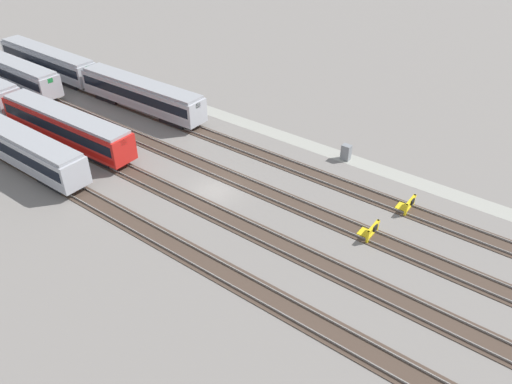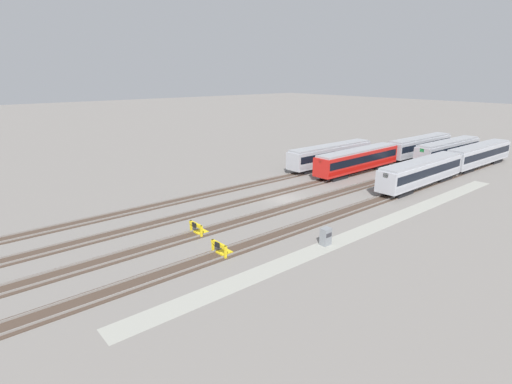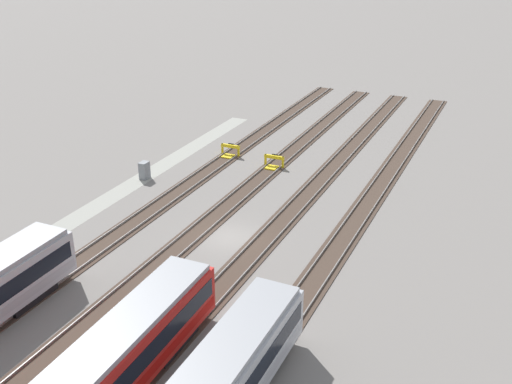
{
  "view_description": "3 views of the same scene",
  "coord_description": "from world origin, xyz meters",
  "px_view_note": "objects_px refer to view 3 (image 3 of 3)",
  "views": [
    {
      "loc": [
        -25.67,
        27.82,
        25.71
      ],
      "look_at": [
        -4.69,
        0.0,
        1.8
      ],
      "focal_mm": 35.0,
      "sensor_mm": 36.0,
      "label": 1
    },
    {
      "loc": [
        -33.0,
        -33.51,
        14.86
      ],
      "look_at": [
        -4.69,
        0.0,
        1.8
      ],
      "focal_mm": 28.0,
      "sensor_mm": 36.0,
      "label": 2
    },
    {
      "loc": [
        34.75,
        18.3,
        21.38
      ],
      "look_at": [
        -4.69,
        0.0,
        1.8
      ],
      "focal_mm": 42.0,
      "sensor_mm": 36.0,
      "label": 3
    }
  ],
  "objects_px": {
    "bumper_stop_nearest_track": "(229,151)",
    "bumper_stop_near_inner_track": "(273,163)",
    "subway_car_front_row_leftmost": "(99,379)",
    "electrical_cabinet": "(144,170)"
  },
  "relations": [
    {
      "from": "bumper_stop_near_inner_track",
      "to": "electrical_cabinet",
      "type": "height_order",
      "value": "electrical_cabinet"
    },
    {
      "from": "bumper_stop_nearest_track",
      "to": "electrical_cabinet",
      "type": "relative_size",
      "value": 1.25
    },
    {
      "from": "bumper_stop_nearest_track",
      "to": "electrical_cabinet",
      "type": "xyz_separation_m",
      "value": [
        8.35,
        -4.42,
        0.29
      ]
    },
    {
      "from": "subway_car_front_row_leftmost",
      "to": "electrical_cabinet",
      "type": "bearing_deg",
      "value": -149.36
    },
    {
      "from": "subway_car_front_row_leftmost",
      "to": "electrical_cabinet",
      "type": "distance_m",
      "value": 28.96
    },
    {
      "from": "bumper_stop_nearest_track",
      "to": "bumper_stop_near_inner_track",
      "type": "xyz_separation_m",
      "value": [
        0.96,
        5.19,
        0.0
      ]
    },
    {
      "from": "bumper_stop_nearest_track",
      "to": "bumper_stop_near_inner_track",
      "type": "relative_size",
      "value": 1.0
    },
    {
      "from": "bumper_stop_nearest_track",
      "to": "bumper_stop_near_inner_track",
      "type": "bearing_deg",
      "value": 79.56
    },
    {
      "from": "subway_car_front_row_leftmost",
      "to": "bumper_stop_near_inner_track",
      "type": "relative_size",
      "value": 9.01
    },
    {
      "from": "subway_car_front_row_leftmost",
      "to": "bumper_stop_near_inner_track",
      "type": "distance_m",
      "value": 32.72
    }
  ]
}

